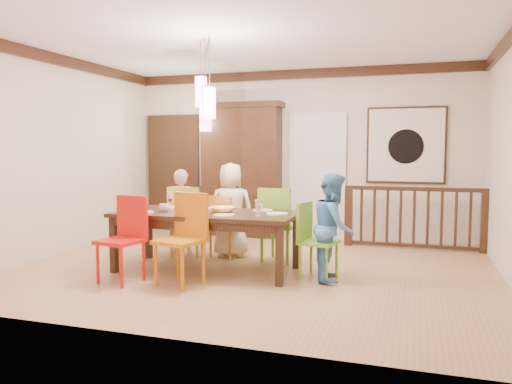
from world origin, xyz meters
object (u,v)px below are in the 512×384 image
(person_far_mid, at_px, (231,210))
(chair_end_right, at_px, (319,235))
(person_end_right, at_px, (334,227))
(chair_far_left, at_px, (187,216))
(china_hutch, at_px, (241,169))
(dining_table, at_px, (206,218))
(balustrade, at_px, (414,217))
(person_far_left, at_px, (181,211))

(person_far_mid, bearing_deg, chair_end_right, 135.93)
(chair_end_right, relative_size, person_far_mid, 0.67)
(chair_end_right, xyz_separation_m, person_end_right, (0.18, -0.00, 0.11))
(chair_far_left, bearing_deg, china_hutch, -108.73)
(chair_far_left, height_order, chair_end_right, chair_far_left)
(person_far_mid, relative_size, person_end_right, 1.07)
(dining_table, relative_size, chair_far_left, 2.29)
(dining_table, relative_size, china_hutch, 0.98)
(chair_end_right, relative_size, balustrade, 0.43)
(dining_table, distance_m, chair_far_left, 1.02)
(china_hutch, relative_size, balustrade, 1.11)
(dining_table, height_order, chair_far_left, chair_far_left)
(dining_table, distance_m, person_far_mid, 0.88)
(balustrade, height_order, person_end_right, person_end_right)
(chair_far_left, xyz_separation_m, person_far_left, (-0.12, 0.07, 0.05))
(dining_table, xyz_separation_m, chair_far_left, (-0.65, 0.78, -0.10))
(chair_end_right, height_order, balustrade, balustrade)
(person_far_left, bearing_deg, person_far_mid, 174.67)
(dining_table, distance_m, chair_end_right, 1.44)
(person_far_left, bearing_deg, china_hutch, -108.14)
(dining_table, distance_m, china_hutch, 2.68)
(dining_table, height_order, person_far_left, person_far_left)
(person_far_left, distance_m, person_far_mid, 0.77)
(person_far_left, relative_size, person_end_right, 0.99)
(balustrade, relative_size, person_far_mid, 1.57)
(chair_end_right, distance_m, person_end_right, 0.21)
(chair_far_left, relative_size, china_hutch, 0.43)
(chair_far_left, bearing_deg, balustrade, -167.51)
(china_hutch, distance_m, person_end_right, 3.32)
(person_far_left, bearing_deg, person_end_right, 153.48)
(dining_table, relative_size, person_far_mid, 1.71)
(dining_table, xyz_separation_m, balustrade, (2.49, 2.25, -0.17))
(chair_far_left, xyz_separation_m, chair_end_right, (2.08, -0.74, -0.06))
(person_end_right, bearing_deg, balustrade, -27.02)
(person_far_left, xyz_separation_m, person_end_right, (2.38, -0.81, 0.01))
(chair_end_right, bearing_deg, dining_table, 103.18)
(china_hutch, xyz_separation_m, balustrade, (2.95, -0.35, -0.68))
(chair_far_left, xyz_separation_m, person_far_mid, (0.65, 0.10, 0.10))
(dining_table, bearing_deg, chair_far_left, 128.87)
(chair_far_left, height_order, china_hutch, china_hutch)
(chair_far_left, distance_m, person_far_mid, 0.66)
(dining_table, height_order, person_end_right, person_end_right)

